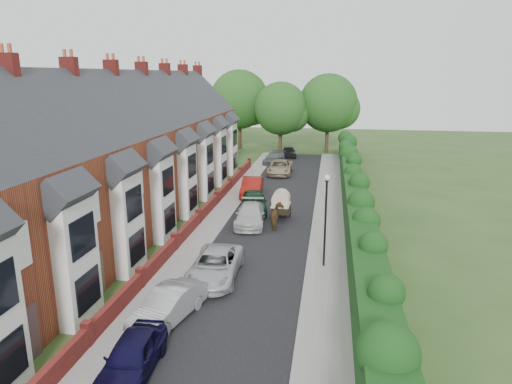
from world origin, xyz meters
TOP-DOWN VIEW (x-y plane):
  - ground at (0.00, 0.00)m, footprint 140.00×140.00m
  - road at (-0.50, 11.00)m, footprint 6.00×58.00m
  - pavement_hedge_side at (3.60, 11.00)m, footprint 2.20×58.00m
  - pavement_house_side at (-4.35, 11.00)m, footprint 1.70×58.00m
  - kerb_hedge_side at (2.55, 11.00)m, footprint 0.18×58.00m
  - kerb_house_side at (-3.55, 11.00)m, footprint 0.18×58.00m
  - hedge at (5.40, 11.00)m, footprint 2.10×58.00m
  - terrace_row at (-10.87, 9.98)m, footprint 9.05×40.50m
  - garden_wall_row at (-5.35, 10.00)m, footprint 0.35×40.35m
  - lamppost at (3.40, 4.00)m, footprint 0.32×0.32m
  - tree_far_left at (-2.65, 40.08)m, footprint 7.14×6.80m
  - tree_far_right at (3.39, 42.08)m, footprint 7.98×7.60m
  - tree_far_back at (-8.59, 43.08)m, footprint 8.40×8.00m
  - car_navy at (-3.00, -6.20)m, footprint 1.84×4.10m
  - car_silver_a at (-3.00, -2.57)m, footprint 2.48×4.45m
  - car_silver_b at (-2.06, 1.76)m, footprint 2.54×5.18m
  - car_white at (-1.80, 10.60)m, footprint 2.39×4.96m
  - car_green at (-2.06, 13.61)m, footprint 2.75×4.92m
  - car_red at (-3.00, 18.20)m, footprint 1.99×4.86m
  - car_beige at (-1.60, 27.40)m, footprint 2.46×5.22m
  - car_grey at (-2.93, 32.93)m, footprint 2.50×4.78m
  - car_black at (-1.60, 37.82)m, footprint 2.17×4.11m
  - horse at (0.15, 10.07)m, footprint 1.11×2.06m
  - horse_cart at (0.15, 12.21)m, footprint 1.34×2.97m

SIDE VIEW (x-z plane):
  - ground at x=0.00m, z-range 0.00..0.00m
  - road at x=-0.50m, z-range 0.00..0.02m
  - pavement_hedge_side at x=3.60m, z-range 0.00..0.12m
  - pavement_house_side at x=-4.35m, z-range 0.00..0.12m
  - kerb_hedge_side at x=2.55m, z-range 0.00..0.13m
  - kerb_house_side at x=-3.55m, z-range 0.00..0.13m
  - garden_wall_row at x=-5.35m, z-range -0.09..1.01m
  - car_grey at x=-2.93m, z-range 0.00..1.32m
  - car_black at x=-1.60m, z-range 0.00..1.33m
  - car_navy at x=-3.00m, z-range 0.00..1.37m
  - car_silver_a at x=-3.00m, z-range 0.00..1.39m
  - car_white at x=-1.80m, z-range 0.00..1.39m
  - car_silver_b at x=-2.06m, z-range 0.00..1.42m
  - car_beige at x=-1.60m, z-range 0.00..1.44m
  - car_red at x=-3.00m, z-range 0.00..1.57m
  - car_green at x=-2.06m, z-range 0.00..1.58m
  - horse at x=0.15m, z-range 0.00..1.67m
  - horse_cart at x=0.15m, z-range 0.15..2.29m
  - hedge at x=5.40m, z-range 0.18..3.03m
  - lamppost at x=3.40m, z-range 0.72..5.88m
  - terrace_row at x=-10.87m, z-range -1.28..10.22m
  - tree_far_left at x=-2.65m, z-range 1.07..10.36m
  - tree_far_right at x=3.39m, z-range 1.16..11.47m
  - tree_far_back at x=-8.59m, z-range 1.21..12.03m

